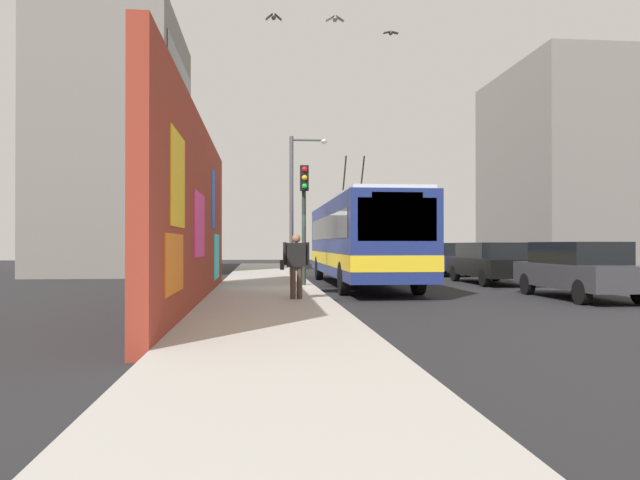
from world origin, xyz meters
name	(u,v)px	position (x,y,z in m)	size (l,w,h in m)	color
ground_plane	(317,292)	(0.00, 0.00, 0.00)	(80.00, 80.00, 0.00)	#232326
sidewalk_slab	(267,290)	(0.00, 1.60, 0.07)	(48.00, 3.20, 0.15)	#ADA8A0
graffiti_wall	(197,214)	(-3.91, 3.35, 2.26)	(14.19, 0.32, 4.54)	maroon
building_far_left	(118,149)	(13.16, 9.20, 6.49)	(10.02, 6.33, 12.97)	gray
building_far_right	(557,169)	(17.78, -17.00, 6.30)	(11.55, 6.48, 12.61)	gray
city_bus	(360,238)	(2.64, -1.80, 1.74)	(12.09, 2.53, 4.90)	navy
parked_car_dark_gray	(579,269)	(-3.01, -7.00, 0.83)	(4.68, 1.79, 1.58)	#38383D
parked_car_black	(490,262)	(3.48, -7.00, 0.84)	(4.94, 1.93, 1.58)	black
parked_car_navy	(440,258)	(9.94, -7.00, 0.84)	(4.73, 1.88, 1.58)	navy
pedestrian_at_curb	(296,261)	(-3.93, 0.91, 1.09)	(0.22, 0.73, 1.62)	#3F3326
traffic_light	(304,204)	(1.05, 0.35, 2.85)	(0.49, 0.28, 4.01)	#2D382D
street_lamp	(296,195)	(7.55, 0.26, 3.69)	(0.44, 1.67, 6.13)	#4C4C51
flying_pigeons	(350,17)	(-1.08, -0.87, 8.34)	(8.53, 4.87, 2.06)	slate
curbside_puddle	(335,291)	(0.47, -0.60, 0.00)	(1.34, 1.34, 0.00)	black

